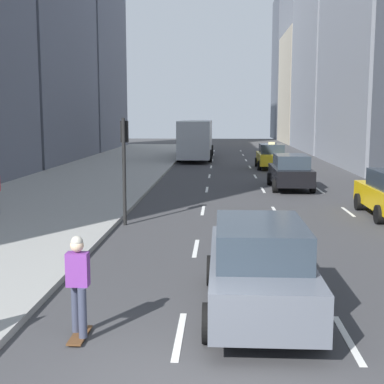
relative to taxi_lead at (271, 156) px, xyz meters
name	(u,v)px	position (x,y,z in m)	size (l,w,h in m)	color
sidewalk_left	(103,173)	(-11.00, -3.98, -0.81)	(8.00, 66.00, 0.15)	#9E9E99
lane_markings	(259,182)	(-1.40, -7.98, -0.87)	(5.72, 56.00, 0.01)	white
taxi_lead	(271,156)	(0.00, 0.00, 0.00)	(2.02, 4.40, 1.87)	yellow
sedan_black_near	(290,171)	(0.00, -10.51, 0.01)	(2.02, 4.65, 1.75)	black
sedan_silver_behind	(259,266)	(-2.80, -27.80, 0.02)	(2.02, 4.82, 1.77)	#565B66
city_bus	(196,138)	(-5.61, 8.23, 0.91)	(2.80, 11.61, 3.25)	#B7BCC1
skateboarder	(78,282)	(-5.85, -29.16, 0.08)	(0.36, 0.80, 1.75)	brown
traffic_light_pole	(124,154)	(-6.75, -19.79, 1.53)	(0.24, 0.42, 3.60)	black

